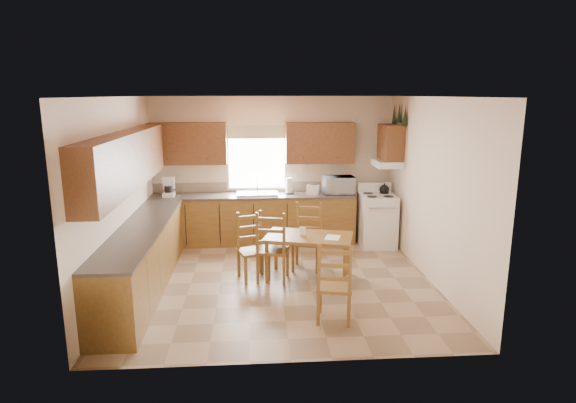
{
  "coord_description": "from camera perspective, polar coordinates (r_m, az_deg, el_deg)",
  "views": [
    {
      "loc": [
        -0.36,
        -6.76,
        2.74
      ],
      "look_at": [
        0.15,
        0.3,
        1.15
      ],
      "focal_mm": 30.0,
      "sensor_mm": 36.0,
      "label": 1
    }
  ],
  "objects": [
    {
      "name": "chair_near_left",
      "position": [
        7.16,
        -1.81,
        -5.26
      ],
      "size": [
        0.53,
        0.51,
        1.07
      ],
      "primitive_type": "cube",
      "rotation": [
        0.0,
        0.0,
        2.93
      ],
      "color": "brown",
      "rests_on": "floor"
    },
    {
      "name": "stove",
      "position": [
        8.95,
        10.51,
        -2.28
      ],
      "size": [
        0.64,
        0.66,
        0.93
      ],
      "primitive_type": "cube",
      "rotation": [
        0.0,
        0.0,
        -0.02
      ],
      "color": "white",
      "rests_on": "floor"
    },
    {
      "name": "chair_near_right",
      "position": [
        5.96,
        5.54,
        -9.39
      ],
      "size": [
        0.5,
        0.48,
        1.01
      ],
      "primitive_type": "cube",
      "rotation": [
        0.0,
        0.0,
        2.94
      ],
      "color": "brown",
      "rests_on": "floor"
    },
    {
      "name": "counter_left",
      "position": [
        7.04,
        -17.05,
        -3.05
      ],
      "size": [
        0.63,
        3.6,
        0.04
      ],
      "primitive_type": "cube",
      "color": "#48403A",
      "rests_on": "lower_cab_left"
    },
    {
      "name": "window_frame",
      "position": [
        9.06,
        -3.73,
        5.08
      ],
      "size": [
        1.13,
        0.02,
        1.18
      ],
      "primitive_type": "cube",
      "color": "white",
      "rests_on": "wall_back"
    },
    {
      "name": "wall_left",
      "position": [
        7.15,
        -19.36,
        0.74
      ],
      "size": [
        4.5,
        4.5,
        0.0
      ],
      "primitive_type": "plane",
      "color": "beige",
      "rests_on": "floor"
    },
    {
      "name": "counter_back",
      "position": [
        8.9,
        -4.14,
        0.69
      ],
      "size": [
        3.75,
        0.63,
        0.04
      ],
      "primitive_type": "cube",
      "color": "#48403A",
      "rests_on": "lower_cab_back"
    },
    {
      "name": "wall_back",
      "position": [
        9.12,
        -1.83,
        3.88
      ],
      "size": [
        4.5,
        4.5,
        0.0
      ],
      "primitive_type": "plane",
      "color": "beige",
      "rests_on": "floor"
    },
    {
      "name": "paper_towel",
      "position": [
        8.93,
        0.13,
        1.87
      ],
      "size": [
        0.15,
        0.15,
        0.3
      ],
      "primitive_type": "cylinder",
      "rotation": [
        0.0,
        0.0,
        -0.21
      ],
      "color": "white",
      "rests_on": "counter_back"
    },
    {
      "name": "table_card",
      "position": [
        7.17,
        1.73,
        -3.57
      ],
      "size": [
        0.09,
        0.03,
        0.12
      ],
      "primitive_type": "cube",
      "rotation": [
        0.0,
        0.0,
        0.1
      ],
      "color": "white",
      "rests_on": "dining_table"
    },
    {
      "name": "chair_far_left",
      "position": [
        7.24,
        -4.13,
        -5.39
      ],
      "size": [
        0.53,
        0.52,
        1.0
      ],
      "primitive_type": "cube",
      "rotation": [
        0.0,
        0.0,
        0.34
      ],
      "color": "brown",
      "rests_on": "floor"
    },
    {
      "name": "pine_decal_a",
      "position": [
        8.5,
        13.69,
        9.88
      ],
      "size": [
        0.22,
        0.22,
        0.36
      ],
      "primitive_type": "cone",
      "color": "black",
      "rests_on": "wall_right"
    },
    {
      "name": "dining_table",
      "position": [
        7.28,
        2.45,
        -6.61
      ],
      "size": [
        1.41,
        1.03,
        0.68
      ],
      "primitive_type": "cube",
      "rotation": [
        0.0,
        0.0,
        -0.27
      ],
      "color": "brown",
      "rests_on": "floor"
    },
    {
      "name": "table_paper",
      "position": [
        7.1,
        5.31,
        -4.27
      ],
      "size": [
        0.28,
        0.33,
        0.0
      ],
      "primitive_type": "cube",
      "rotation": [
        0.0,
        0.0,
        -0.3
      ],
      "color": "white",
      "rests_on": "dining_table"
    },
    {
      "name": "pine_decal_b",
      "position": [
        8.8,
        13.06,
        10.25
      ],
      "size": [
        0.22,
        0.22,
        0.36
      ],
      "primitive_type": "cone",
      "color": "black",
      "rests_on": "wall_right"
    },
    {
      "name": "backsplash",
      "position": [
        9.16,
        -4.15,
        1.74
      ],
      "size": [
        3.75,
        0.01,
        0.18
      ],
      "primitive_type": "cube",
      "color": "#87725D",
      "rests_on": "counter_back"
    },
    {
      "name": "pine_decal_c",
      "position": [
        9.11,
        12.46,
        10.1
      ],
      "size": [
        0.22,
        0.22,
        0.36
      ],
      "primitive_type": "cone",
      "color": "black",
      "rests_on": "wall_right"
    },
    {
      "name": "range_hood",
      "position": [
        8.83,
        11.65,
        4.45
      ],
      "size": [
        0.44,
        0.62,
        0.12
      ],
      "primitive_type": "cube",
      "color": "white",
      "rests_on": "wall_right"
    },
    {
      "name": "upper_cab_back_left",
      "position": [
        8.97,
        -11.8,
        6.73
      ],
      "size": [
        1.41,
        0.33,
        0.75
      ],
      "primitive_type": "cube",
      "color": "brown",
      "rests_on": "wall_back"
    },
    {
      "name": "window_valance",
      "position": [
        8.98,
        -3.78,
        8.22
      ],
      "size": [
        1.19,
        0.01,
        0.24
      ],
      "primitive_type": "cube",
      "color": "#617B42",
      "rests_on": "wall_back"
    },
    {
      "name": "upper_cab_stove",
      "position": [
        8.8,
        12.08,
        6.9
      ],
      "size": [
        0.33,
        0.62,
        0.62
      ],
      "primitive_type": "cube",
      "color": "brown",
      "rests_on": "wall_right"
    },
    {
      "name": "ceiling",
      "position": [
        6.77,
        -1.11,
        12.32
      ],
      "size": [
        4.5,
        4.5,
        0.0
      ],
      "primitive_type": "plane",
      "color": "#98532C",
      "rests_on": "floor"
    },
    {
      "name": "upper_cab_back_right",
      "position": [
        8.97,
        3.75,
        6.97
      ],
      "size": [
        1.25,
        0.33,
        0.75
      ],
      "primitive_type": "cube",
      "color": "brown",
      "rests_on": "wall_back"
    },
    {
      "name": "floor",
      "position": [
        7.3,
        -1.02,
        -9.38
      ],
      "size": [
        4.5,
        4.5,
        0.0
      ],
      "primitive_type": "plane",
      "color": "#997F5E",
      "rests_on": "ground"
    },
    {
      "name": "wall_right",
      "position": [
        7.38,
        16.67,
        1.26
      ],
      "size": [
        4.5,
        4.5,
        0.0
      ],
      "primitive_type": "plane",
      "color": "beige",
      "rests_on": "floor"
    },
    {
      "name": "toaster",
      "position": [
        8.89,
        2.97,
        1.39
      ],
      "size": [
        0.25,
        0.2,
        0.17
      ],
      "primitive_type": "cube",
      "rotation": [
        0.0,
        0.0,
        -0.36
      ],
      "color": "white",
      "rests_on": "counter_back"
    },
    {
      "name": "lower_cab_back",
      "position": [
        9.01,
        -4.09,
        -2.17
      ],
      "size": [
        3.75,
        0.6,
        0.88
      ],
      "primitive_type": "cube",
      "color": "brown",
      "rests_on": "floor"
    },
    {
      "name": "upper_cab_left",
      "position": [
        6.89,
        -18.66,
        4.62
      ],
      "size": [
        0.33,
        3.6,
        0.75
      ],
      "primitive_type": "cube",
      "color": "brown",
      "rests_on": "wall_left"
    },
    {
      "name": "window_pane",
      "position": [
        9.05,
        -3.73,
        5.08
      ],
      "size": [
        1.05,
        0.01,
        1.1
      ],
      "primitive_type": "cube",
      "color": "white",
      "rests_on": "wall_back"
    },
    {
      "name": "wall_front",
      "position": [
        4.73,
        0.42,
        -4.4
      ],
      "size": [
        4.5,
        4.5,
        0.0
      ],
      "primitive_type": "plane",
      "color": "beige",
      "rests_on": "floor"
    },
    {
      "name": "chair_far_right",
      "position": [
        7.6,
        2.26,
        -4.31
      ],
      "size": [
        0.53,
        0.52,
        1.04
      ],
      "primitive_type": "cube",
      "rotation": [
        0.0,
        0.0,
        -0.26
      ],
      "color": "brown",
      "rests_on": "floor"
    },
    {
      "name": "microwave",
      "position": [
        9.0,
        6.0,
        1.96
      ],
      "size": [
        0.56,
        0.43,
        0.32
      ],
      "primitive_type": "imported",
      "rotation": [
        0.0,
        0.0,
        0.08
      ],
      "color": "white",
      "rests_on": "counter_back"
    },
    {
      "name": "sink_basin",
      "position": [
        8.89,
        -3.66,
        0.95
      ],
      "size": [
        0.75,
        0.45,
        0.04
      ],
      "primitive_type": "cube",
      "color": "silver",
      "rests_on": "counter_back"
    },
    {
      "name": "coffeemaker",
      "position": [
        8.96,
        -13.98,
        1.66
      ],
      "size": [
        0.21,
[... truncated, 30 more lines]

